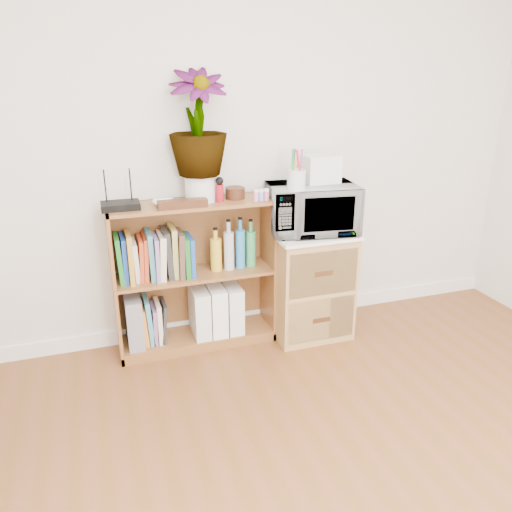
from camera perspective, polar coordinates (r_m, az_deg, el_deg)
name	(u,v)px	position (r m, az deg, el deg)	size (l,w,h in m)	color
skirting_board	(242,318)	(3.54, -1.61, -7.11)	(4.00, 0.02, 0.10)	white
bookshelf	(195,276)	(3.16, -7.03, -2.27)	(1.00, 0.30, 0.95)	brown
wicker_unit	(308,284)	(3.36, 5.97, -3.15)	(0.50, 0.45, 0.70)	#9E7542
microwave	(312,208)	(3.18, 6.39, 5.42)	(0.55, 0.37, 0.30)	silver
pen_cup	(296,180)	(2.98, 4.62, 8.66)	(0.11, 0.11, 0.12)	silver
small_appliance	(320,169)	(3.21, 7.35, 9.88)	(0.22, 0.18, 0.17)	silver
router	(120,206)	(2.94, -15.24, 5.58)	(0.21, 0.15, 0.04)	black
white_bowl	(164,203)	(2.95, -10.48, 5.95)	(0.13, 0.13, 0.03)	white
plant_pot	(200,188)	(3.02, -6.38, 7.72)	(0.18, 0.18, 0.16)	silver
potted_plant	(198,123)	(2.96, -6.68, 14.87)	(0.34, 0.34, 0.60)	#38692A
trinket_box	(183,204)	(2.90, -8.38, 5.94)	(0.28, 0.07, 0.05)	#391F0F
kokeshi_doll	(220,193)	(3.00, -4.16, 7.17)	(0.05, 0.05, 0.11)	maroon
wooden_bowl	(235,193)	(3.08, -2.40, 7.21)	(0.12, 0.12, 0.07)	#331A0E
paint_jars	(261,196)	(3.02, 0.61, 6.82)	(0.10, 0.04, 0.05)	pink
file_box	(134,320)	(3.22, -13.80, -7.08)	(0.10, 0.26, 0.32)	gray
magazine_holder_left	(200,311)	(3.26, -6.47, -6.31)	(0.10, 0.25, 0.32)	silver
magazine_holder_mid	(216,309)	(3.28, -4.62, -6.02)	(0.10, 0.26, 0.32)	white
magazine_holder_right	(232,307)	(3.31, -2.74, -5.83)	(0.10, 0.25, 0.31)	white
cookbooks	(155,256)	(3.07, -11.45, 0.03)	(0.46, 0.20, 0.31)	#1F7729
liquor_bottles	(233,246)	(3.15, -2.63, 1.20)	(0.30, 0.07, 0.32)	gold
lower_books	(153,321)	(3.24, -11.69, -7.32)	(0.16, 0.19, 0.30)	orange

